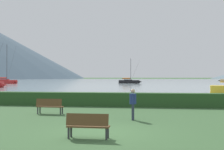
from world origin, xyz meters
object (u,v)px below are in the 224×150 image
object	(u,v)px
park_bench_under_tree	(88,125)
person_standing_walker	(133,102)
sailboat_slip_0	(5,81)
park_bench_near_path	(50,105)
sailboat_slip_3	(129,81)

from	to	relation	value
park_bench_under_tree	person_standing_walker	bearing A→B (deg)	76.29
sailboat_slip_0	person_standing_walker	distance (m)	88.91
sailboat_slip_0	park_bench_near_path	bearing A→B (deg)	-52.12
sailboat_slip_0	sailboat_slip_3	world-z (taller)	sailboat_slip_0
sailboat_slip_3	person_standing_walker	xyz separation A→B (m)	(7.68, -84.56, 0.34)
sailboat_slip_3	park_bench_under_tree	world-z (taller)	sailboat_slip_3
sailboat_slip_3	sailboat_slip_0	bearing A→B (deg)	-161.67
park_bench_under_tree	sailboat_slip_3	bearing A→B (deg)	94.66
sailboat_slip_3	park_bench_under_tree	bearing A→B (deg)	-80.62
sailboat_slip_3	park_bench_under_tree	size ratio (longest dim) A/B	5.22
park_bench_near_path	person_standing_walker	distance (m)	5.56
sailboat_slip_3	park_bench_near_path	distance (m)	82.83
park_bench_near_path	park_bench_under_tree	size ratio (longest dim) A/B	1.04
sailboat_slip_0	sailboat_slip_3	xyz separation A→B (m)	(39.36, 9.12, -0.10)
sailboat_slip_0	park_bench_near_path	size ratio (longest dim) A/B	7.72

